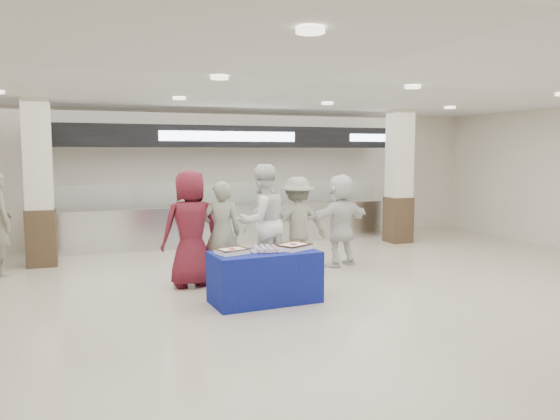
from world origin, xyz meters
name	(u,v)px	position (x,y,z in m)	size (l,w,h in m)	color
ground	(321,301)	(0.00, 0.00, 0.00)	(14.00, 14.00, 0.00)	beige
serving_line	(226,196)	(0.00, 5.40, 1.16)	(8.70, 0.85, 2.80)	silver
column_left	(39,187)	(-4.00, 4.20, 1.53)	(0.55, 0.55, 3.20)	#3A2A1A
column_right	(399,179)	(4.00, 4.20, 1.53)	(0.55, 0.55, 3.20)	#3A2A1A
display_table	(265,277)	(-0.79, 0.24, 0.38)	(1.55, 0.78, 0.75)	navy
sheet_cake_left	(232,251)	(-1.28, 0.25, 0.80)	(0.49, 0.42, 0.09)	white
sheet_cake_right	(293,246)	(-0.33, 0.27, 0.80)	(0.59, 0.54, 0.10)	white
cupcake_tray	(266,249)	(-0.76, 0.26, 0.79)	(0.49, 0.40, 0.07)	#BCBCC1
civilian_maroon	(190,229)	(-1.61, 1.56, 0.96)	(0.93, 0.61, 1.91)	maroon
soldier_a	(222,233)	(-1.11, 1.49, 0.86)	(0.63, 0.41, 1.72)	gray
chef_tall	(262,222)	(-0.36, 1.66, 0.99)	(0.97, 0.75, 1.99)	white
chef_short	(269,229)	(-0.04, 2.18, 0.79)	(0.93, 0.39, 1.58)	white
soldier_b	(297,223)	(0.52, 2.17, 0.87)	(1.12, 0.65, 1.74)	gray
civilian_white	(340,220)	(1.41, 2.18, 0.89)	(1.65, 0.52, 1.78)	white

